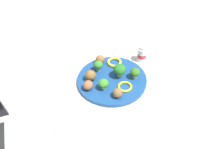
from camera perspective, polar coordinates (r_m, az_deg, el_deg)
ground_plane at (r=0.91m, az=0.00°, el=-1.67°), size 4.00×4.00×0.00m
plate at (r=0.91m, az=0.00°, el=-1.31°), size 0.28×0.28×0.02m
broccoli_floret_front_left at (r=0.89m, az=1.95°, el=1.26°), size 0.05×0.05×0.06m
broccoli_floret_far_rim at (r=0.89m, az=5.89°, el=0.52°), size 0.04×0.04×0.05m
broccoli_floret_front_right at (r=0.92m, az=-3.67°, el=2.31°), size 0.04×0.04×0.05m
broccoli_floret_near_rim at (r=0.84m, az=-2.16°, el=-2.31°), size 0.04×0.04×0.04m
meatball_mid_right at (r=0.96m, az=-3.05°, el=3.81°), size 0.04×0.04×0.04m
meatball_mid_left at (r=0.88m, az=-5.49°, el=-0.22°), size 0.04×0.04×0.04m
meatball_front_right at (r=0.82m, az=1.43°, el=-4.69°), size 0.04×0.04×0.04m
meatball_far_rim at (r=0.85m, az=-6.11°, el=-2.72°), size 0.04×0.04×0.04m
pepper_ring_back_left at (r=0.97m, az=0.61°, el=3.17°), size 0.08×0.08×0.01m
pepper_ring_back_right at (r=0.86m, az=3.30°, el=-3.11°), size 0.06×0.06×0.01m
napkin at (r=0.80m, az=-11.89°, el=-11.02°), size 0.18×0.13×0.01m
fork at (r=0.78m, az=-11.53°, el=-11.89°), size 0.12×0.02×0.01m
knife at (r=0.80m, az=-13.12°, el=-10.38°), size 0.15×0.02×0.01m
yogurt_bottle at (r=1.00m, az=7.63°, el=5.09°), size 0.04×0.04×0.07m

